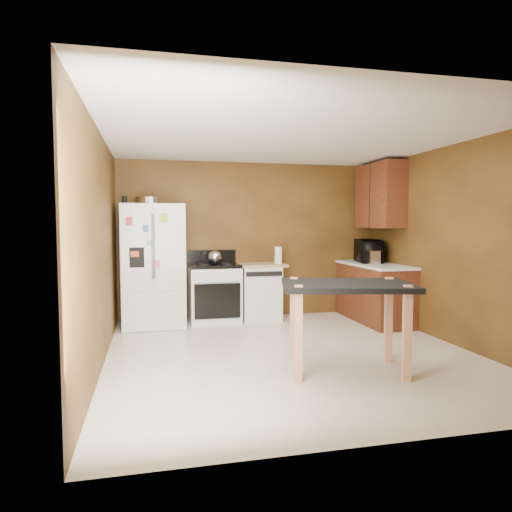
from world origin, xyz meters
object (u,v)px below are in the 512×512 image
object	(u,v)px
toaster	(371,257)
microwave	(368,252)
roasting_pan	(149,201)
gas_range	(214,292)
paper_towel	(278,255)
green_canister	(277,259)
kettle	(215,257)
refrigerator	(153,266)
island	(347,296)
dishwasher	(259,291)
pen_cup	(125,200)

from	to	relation	value
toaster	microwave	size ratio (longest dim) A/B	0.46
roasting_pan	gas_range	distance (m)	1.69
roasting_pan	paper_towel	distance (m)	2.12
roasting_pan	microwave	size ratio (longest dim) A/B	0.67
paper_towel	microwave	world-z (taller)	microwave
green_canister	gas_range	xyz separation A→B (m)	(-1.02, -0.08, -0.48)
kettle	gas_range	xyz separation A→B (m)	(-0.00, 0.04, -0.54)
roasting_pan	refrigerator	distance (m)	0.95
gas_range	kettle	bearing A→B (deg)	-83.13
green_canister	island	xyz separation A→B (m)	(-0.02, -2.72, -0.17)
paper_towel	island	bearing A→B (deg)	-89.94
toaster	island	bearing A→B (deg)	-129.66
microwave	refrigerator	size ratio (longest dim) A/B	0.33
paper_towel	dishwasher	xyz separation A→B (m)	(-0.28, 0.10, -0.57)
toaster	gas_range	bearing A→B (deg)	161.63
roasting_pan	pen_cup	xyz separation A→B (m)	(-0.34, -0.13, 0.00)
kettle	island	world-z (taller)	kettle
gas_range	toaster	bearing A→B (deg)	-11.04
kettle	green_canister	size ratio (longest dim) A/B	1.88
gas_range	island	bearing A→B (deg)	-69.18
dishwasher	island	world-z (taller)	island
kettle	island	size ratio (longest dim) A/B	0.14
green_canister	toaster	xyz separation A→B (m)	(1.36, -0.55, 0.05)
microwave	dishwasher	size ratio (longest dim) A/B	0.67
green_canister	gas_range	distance (m)	1.13
island	toaster	bearing A→B (deg)	57.66
roasting_pan	island	distance (m)	3.42
paper_towel	dishwasher	distance (m)	0.64
roasting_pan	dishwasher	xyz separation A→B (m)	(1.68, 0.07, -1.40)
gas_range	paper_towel	bearing A→B (deg)	-4.36
roasting_pan	toaster	bearing A→B (deg)	-7.13
kettle	dishwasher	distance (m)	0.91
green_canister	microwave	distance (m)	1.47
kettle	refrigerator	world-z (taller)	refrigerator
paper_towel	island	xyz separation A→B (m)	(0.00, -2.56, -0.25)
microwave	gas_range	world-z (taller)	microwave
refrigerator	pen_cup	bearing A→B (deg)	-163.63
island	roasting_pan	bearing A→B (deg)	127.09
pen_cup	green_canister	distance (m)	2.50
roasting_pan	microwave	distance (m)	3.50
microwave	island	xyz separation A→B (m)	(-1.45, -2.39, -0.29)
microwave	refrigerator	world-z (taller)	refrigerator
green_canister	island	world-z (taller)	green_canister
paper_towel	green_canister	distance (m)	0.18
roasting_pan	dishwasher	bearing A→B (deg)	2.44
kettle	dishwasher	size ratio (longest dim) A/B	0.24
dishwasher	island	distance (m)	2.70
dishwasher	toaster	bearing A→B (deg)	-16.42
kettle	paper_towel	distance (m)	1.00
microwave	gas_range	size ratio (longest dim) A/B	0.54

